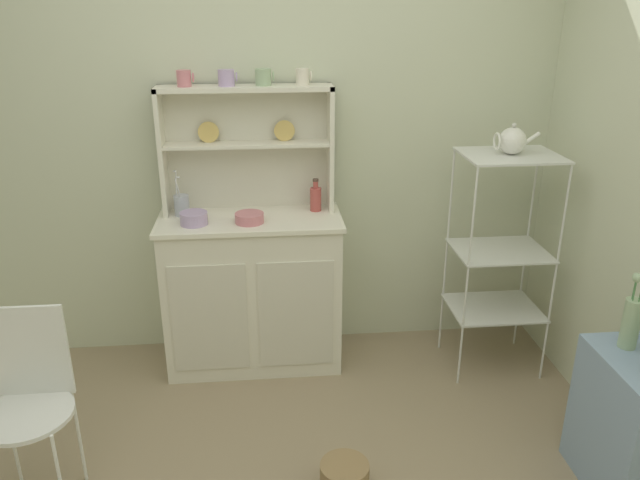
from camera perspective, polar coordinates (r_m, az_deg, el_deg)
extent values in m
cube|color=beige|center=(3.44, -5.10, 9.51)|extent=(3.84, 0.05, 2.50)
cube|color=silver|center=(3.46, -6.20, -4.75)|extent=(0.94, 0.42, 0.87)
cube|color=beige|center=(3.30, -10.15, -7.18)|extent=(0.40, 0.01, 0.61)
cube|color=beige|center=(3.29, -2.21, -6.92)|extent=(0.40, 0.01, 0.61)
cube|color=white|center=(3.30, -6.49, 1.87)|extent=(0.97, 0.45, 0.02)
cube|color=silver|center=(3.39, -6.71, 8.52)|extent=(0.91, 0.02, 0.67)
cube|color=silver|center=(3.35, -14.35, 7.85)|extent=(0.02, 0.18, 0.67)
cube|color=silver|center=(3.34, 0.95, 8.43)|extent=(0.02, 0.18, 0.67)
cube|color=silver|center=(3.31, -6.75, 8.77)|extent=(0.87, 0.16, 0.02)
cube|color=silver|center=(3.26, -6.97, 13.73)|extent=(0.91, 0.18, 0.02)
cylinder|color=#DBB760|center=(3.34, -10.26, 9.76)|extent=(0.11, 0.03, 0.11)
cylinder|color=#DBB760|center=(3.33, -3.31, 10.03)|extent=(0.11, 0.03, 0.11)
cylinder|color=silver|center=(3.24, 13.43, -3.73)|extent=(0.01, 0.01, 1.22)
cylinder|color=silver|center=(3.41, 20.86, -3.26)|extent=(0.01, 0.01, 1.22)
cylinder|color=silver|center=(3.56, 11.58, -1.23)|extent=(0.01, 0.01, 1.22)
cylinder|color=silver|center=(3.72, 18.46, -0.93)|extent=(0.01, 0.01, 1.22)
cube|color=silver|center=(3.29, 17.20, 7.47)|extent=(0.49, 0.39, 0.01)
cube|color=silver|center=(3.44, 16.26, -0.95)|extent=(0.49, 0.39, 0.01)
cube|color=silver|center=(3.58, 15.70, -6.04)|extent=(0.49, 0.39, 0.01)
cube|color=#849EBC|center=(2.94, 26.60, -15.20)|extent=(0.28, 0.48, 0.62)
cylinder|color=white|center=(3.01, -26.48, -16.28)|extent=(0.01, 0.01, 0.45)
cylinder|color=white|center=(2.92, -21.32, -16.58)|extent=(0.01, 0.01, 0.45)
cylinder|color=white|center=(2.73, -25.50, -14.36)|extent=(0.36, 0.36, 0.02)
cube|color=white|center=(2.74, -25.27, -9.31)|extent=(0.31, 0.02, 0.40)
cylinder|color=#93754C|center=(2.78, 2.27, -21.15)|extent=(0.21, 0.21, 0.15)
cylinder|color=#D17A84|center=(3.27, -12.45, 14.36)|extent=(0.07, 0.07, 0.08)
torus|color=#D17A84|center=(3.27, -11.63, 14.48)|extent=(0.01, 0.05, 0.05)
cylinder|color=#B79ECC|center=(3.26, -8.65, 14.58)|extent=(0.08, 0.08, 0.08)
torus|color=#B79ECC|center=(3.25, -7.71, 14.69)|extent=(0.01, 0.05, 0.05)
cylinder|color=#9EB78E|center=(3.25, -5.24, 14.74)|extent=(0.08, 0.08, 0.08)
torus|color=#9EB78E|center=(3.25, -4.33, 14.85)|extent=(0.01, 0.05, 0.05)
cylinder|color=silver|center=(3.26, -1.64, 14.83)|extent=(0.07, 0.07, 0.08)
torus|color=silver|center=(3.26, -0.85, 14.92)|extent=(0.01, 0.05, 0.05)
cylinder|color=#B79ECC|center=(3.23, -11.57, 1.98)|extent=(0.14, 0.14, 0.06)
cylinder|color=#D17A84|center=(3.21, -6.53, 2.04)|extent=(0.15, 0.15, 0.05)
cylinder|color=#B74C47|center=(3.36, -0.40, 3.77)|extent=(0.06, 0.06, 0.13)
cylinder|color=#B74C47|center=(3.34, -0.41, 5.13)|extent=(0.03, 0.03, 0.04)
cylinder|color=#4C382D|center=(3.33, -0.41, 5.55)|extent=(0.03, 0.03, 0.01)
cylinder|color=#B2B7C6|center=(3.37, -12.64, 3.14)|extent=(0.08, 0.08, 0.11)
cylinder|color=silver|center=(3.36, -13.12, 4.53)|extent=(0.01, 0.03, 0.19)
ellipsoid|color=silver|center=(3.33, -13.27, 6.20)|extent=(0.02, 0.01, 0.01)
cylinder|color=silver|center=(3.33, -12.85, 4.18)|extent=(0.04, 0.01, 0.16)
ellipsoid|color=silver|center=(3.31, -12.97, 5.65)|extent=(0.02, 0.01, 0.01)
sphere|color=white|center=(3.27, 17.34, 8.73)|extent=(0.14, 0.14, 0.14)
sphere|color=silver|center=(3.26, 17.49, 10.07)|extent=(0.02, 0.02, 0.02)
cylinder|color=white|center=(3.31, 18.95, 8.86)|extent=(0.09, 0.02, 0.07)
torus|color=white|center=(3.24, 16.01, 8.76)|extent=(0.01, 0.09, 0.09)
cylinder|color=#9EB78E|center=(2.81, 26.75, -6.91)|extent=(0.07, 0.07, 0.21)
cylinder|color=#4C844C|center=(2.76, 26.98, -4.15)|extent=(0.00, 0.01, 0.12)
sphere|color=#9EB78E|center=(2.74, 27.18, -3.04)|extent=(0.03, 0.03, 0.03)
cylinder|color=#4C844C|center=(2.75, 27.03, -4.27)|extent=(0.00, 0.01, 0.12)
sphere|color=#9EB78E|center=(2.72, 27.23, -3.16)|extent=(0.04, 0.04, 0.04)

